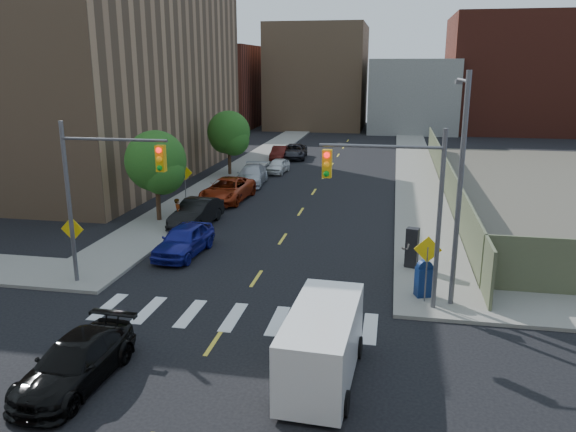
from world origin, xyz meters
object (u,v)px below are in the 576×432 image
at_px(parked_car_maroon, 279,153).
at_px(cargo_van, 323,341).
at_px(parked_car_grey, 294,151).
at_px(black_sedan, 75,362).
at_px(parked_car_blue, 184,240).
at_px(payphone, 412,248).
at_px(pedestrian_east, 409,249).
at_px(parked_car_black, 196,213).
at_px(mailbox, 424,279).
at_px(pedestrian_west, 178,212).
at_px(parked_car_white, 278,166).
at_px(parked_car_red, 228,190).
at_px(parked_car_silver, 252,175).

bearing_deg(parked_car_maroon, cargo_van, -79.12).
xyz_separation_m(parked_car_grey, black_sedan, (1.00, -42.37, -0.03)).
height_order(parked_car_blue, black_sedan, parked_car_blue).
height_order(payphone, pedestrian_east, payphone).
xyz_separation_m(parked_car_maroon, cargo_van, (9.42, -39.48, 0.51)).
bearing_deg(parked_car_black, parked_car_maroon, 94.96).
height_order(parked_car_black, parked_car_grey, parked_car_black).
height_order(mailbox, pedestrian_west, pedestrian_west).
height_order(parked_car_blue, parked_car_white, parked_car_blue).
height_order(cargo_van, pedestrian_west, cargo_van).
bearing_deg(parked_car_maroon, parked_car_red, -92.53).
bearing_deg(parked_car_silver, payphone, -59.13).
bearing_deg(parked_car_grey, parked_car_white, -94.63).
xyz_separation_m(cargo_van, payphone, (2.85, 9.94, -0.10)).
bearing_deg(pedestrian_west, parked_car_white, -22.12).
height_order(parked_car_blue, parked_car_maroon, parked_car_blue).
height_order(parked_car_maroon, pedestrian_east, pedestrian_east).
bearing_deg(black_sedan, cargo_van, 16.38).
relative_size(parked_car_silver, cargo_van, 1.04).
bearing_deg(parked_car_white, parked_car_blue, -86.32).
xyz_separation_m(parked_car_black, payphone, (12.27, -5.22, 0.30)).
relative_size(parked_car_black, parked_car_white, 1.27).
xyz_separation_m(parked_car_white, parked_car_grey, (0.00, 8.14, 0.08)).
bearing_deg(pedestrian_east, parked_car_grey, -89.52).
bearing_deg(parked_car_grey, black_sedan, -93.28).
height_order(parked_car_grey, pedestrian_east, pedestrian_east).
xyz_separation_m(black_sedan, payphone, (9.97, 11.67, 0.39)).
relative_size(parked_car_white, payphone, 2.01).
distance_m(parked_car_grey, black_sedan, 42.38).
relative_size(parked_car_red, parked_car_silver, 1.10).
xyz_separation_m(parked_car_blue, parked_car_black, (-1.20, 5.15, 0.00)).
height_order(parked_car_maroon, parked_car_grey, parked_car_grey).
bearing_deg(cargo_van, parked_car_maroon, 106.14).
bearing_deg(pedestrian_west, parked_car_red, -21.89).
bearing_deg(payphone, black_sedan, -115.68).
bearing_deg(pedestrian_west, cargo_van, -160.07).
height_order(parked_car_black, black_sedan, parked_car_black).
height_order(parked_car_maroon, black_sedan, black_sedan).
distance_m(cargo_van, pedestrian_west, 17.61).
xyz_separation_m(parked_car_maroon, parked_car_grey, (1.30, 1.16, 0.05)).
relative_size(parked_car_grey, pedestrian_west, 3.13).
bearing_deg(parked_car_red, parked_car_silver, 90.96).
relative_size(parked_car_red, cargo_van, 1.14).
height_order(parked_car_red, pedestrian_east, pedestrian_east).
xyz_separation_m(parked_car_blue, cargo_van, (8.22, -10.01, 0.41)).
bearing_deg(parked_car_silver, parked_car_white, 75.06).
height_order(parked_car_blue, parked_car_grey, parked_car_blue).
relative_size(black_sedan, cargo_van, 0.95).
xyz_separation_m(parked_car_white, cargo_van, (8.12, -32.50, 0.55)).
xyz_separation_m(parked_car_red, cargo_van, (9.42, -21.51, 0.39)).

